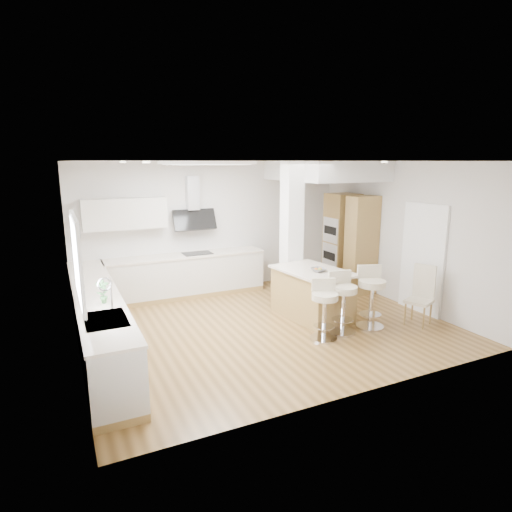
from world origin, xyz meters
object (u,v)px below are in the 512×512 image
dining_chair (421,293)px  bar_stool_a (324,306)px  bar_stool_b (343,299)px  peninsula (312,293)px  bar_stool_c (371,294)px

dining_chair → bar_stool_a: bearing=152.1°
bar_stool_a → bar_stool_b: bar_stool_b is taller
bar_stool_a → dining_chair: dining_chair is taller
peninsula → dining_chair: (1.54, -1.09, 0.11)m
peninsula → bar_stool_c: bearing=-60.9°
bar_stool_c → dining_chair: bearing=6.4°
dining_chair → bar_stool_c: bearing=142.4°
bar_stool_a → bar_stool_c: bar_stool_c is taller
bar_stool_c → peninsula: bearing=146.7°
bar_stool_a → peninsula: bearing=92.5°
bar_stool_b → dining_chair: 1.52m
bar_stool_b → bar_stool_c: bearing=8.5°
bar_stool_a → bar_stool_b: (0.43, 0.10, 0.03)m
bar_stool_b → bar_stool_a: bearing=-157.0°
peninsula → bar_stool_b: (0.05, -0.84, 0.13)m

